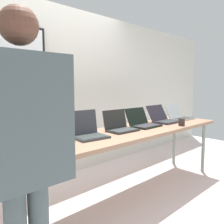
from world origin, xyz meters
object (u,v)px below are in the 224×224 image
object	(u,v)px
workbench	(108,139)
laptop_station_3	(120,126)
laptop_station_1	(46,138)
laptop_station_5	(163,118)
laptop_station_2	(88,131)
coffee_mug	(182,122)
laptop_station_4	(143,122)
laptop_station_6	(179,116)
person	(23,143)

from	to	relation	value
workbench	laptop_station_3	distance (m)	0.27
laptop_station_1	laptop_station_5	xyz separation A→B (m)	(1.81, 0.01, -0.00)
workbench	laptop_station_2	world-z (taller)	laptop_station_2
laptop_station_1	coffee_mug	bearing A→B (deg)	-10.48
laptop_station_4	laptop_station_5	size ratio (longest dim) A/B	0.99
laptop_station_5	laptop_station_6	distance (m)	0.43
laptop_station_2	laptop_station_4	xyz separation A→B (m)	(0.88, 0.01, -0.01)
coffee_mug	laptop_station_5	bearing A→B (deg)	77.01
laptop_station_3	laptop_station_6	world-z (taller)	laptop_station_3
laptop_station_1	laptop_station_6	bearing A→B (deg)	0.27
laptop_station_4	laptop_station_5	distance (m)	0.48
coffee_mug	laptop_station_3	bearing A→B (deg)	159.10
laptop_station_1	coffee_mug	xyz separation A→B (m)	(1.73, -0.32, -0.01)
workbench	laptop_station_6	world-z (taller)	laptop_station_6
laptop_station_2	person	xyz separation A→B (m)	(-0.92, -0.67, 0.17)
laptop_station_5	laptop_station_6	xyz separation A→B (m)	(0.43, 0.00, -0.00)
laptop_station_4	coffee_mug	distance (m)	0.51
laptop_station_2	laptop_station_3	distance (m)	0.47
laptop_station_4	laptop_station_2	bearing A→B (deg)	-179.30
laptop_station_6	coffee_mug	xyz separation A→B (m)	(-0.51, -0.33, -0.00)
laptop_station_3	person	distance (m)	1.56
laptop_station_6	person	size ratio (longest dim) A/B	0.22
person	coffee_mug	xyz separation A→B (m)	(2.22, 0.37, -0.18)
laptop_station_2	workbench	bearing A→B (deg)	-13.21
laptop_station_6	workbench	bearing A→B (deg)	-177.05
laptop_station_6	person	world-z (taller)	person
coffee_mug	laptop_station_2	bearing A→B (deg)	166.82
workbench	laptop_station_5	bearing A→B (deg)	3.92
workbench	laptop_station_3	bearing A→B (deg)	14.50
laptop_station_2	laptop_station_4	world-z (taller)	laptop_station_2
laptop_station_1	laptop_station_5	world-z (taller)	laptop_station_1
laptop_station_2	coffee_mug	size ratio (longest dim) A/B	3.62
laptop_station_2	laptop_station_3	world-z (taller)	laptop_station_2
workbench	person	xyz separation A→B (m)	(-1.15, -0.62, 0.28)
laptop_station_3	laptop_station_4	size ratio (longest dim) A/B	0.92
laptop_station_3	laptop_station_5	world-z (taller)	laptop_station_3
laptop_station_2	laptop_station_6	bearing A→B (deg)	0.92
laptop_station_3	person	xyz separation A→B (m)	(-1.39, -0.69, 0.17)
laptop_station_3	laptop_station_4	xyz separation A→B (m)	(0.41, -0.00, -0.00)
laptop_station_1	person	distance (m)	0.86
laptop_station_5	laptop_station_3	bearing A→B (deg)	-179.07
laptop_station_6	laptop_station_2	bearing A→B (deg)	-179.08
workbench	laptop_station_3	world-z (taller)	laptop_station_3
laptop_station_1	laptop_station_6	size ratio (longest dim) A/B	1.01
workbench	laptop_station_2	bearing A→B (deg)	166.79
person	coffee_mug	bearing A→B (deg)	9.51
laptop_station_2	laptop_station_5	distance (m)	1.37
laptop_station_1	laptop_station_4	world-z (taller)	laptop_station_1
laptop_station_5	person	world-z (taller)	person
workbench	laptop_station_6	distance (m)	1.58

